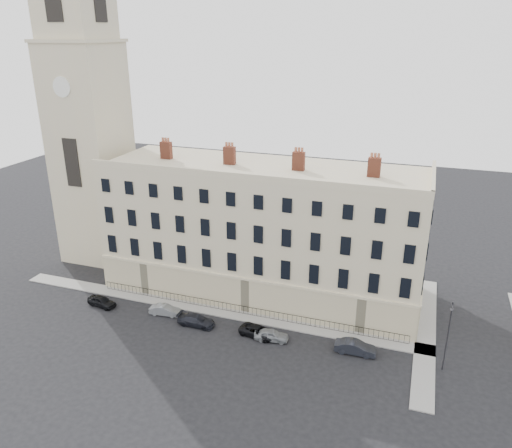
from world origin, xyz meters
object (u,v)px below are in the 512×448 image
(car_a, at_px, (102,301))
(car_d, at_px, (258,331))
(car_b, at_px, (165,310))
(streetlamp, at_px, (448,333))
(car_e, at_px, (271,335))
(car_c, at_px, (196,320))
(car_f, at_px, (355,347))

(car_a, height_order, car_d, car_a)
(car_a, height_order, car_b, car_a)
(car_a, relative_size, streetlamp, 0.49)
(car_d, relative_size, car_e, 1.13)
(car_e, bearing_deg, car_c, 82.21)
(car_c, bearing_deg, car_a, 89.70)
(streetlamp, bearing_deg, car_e, 175.41)
(car_b, xyz_separation_m, car_f, (20.76, -0.28, 0.09))
(car_d, height_order, car_e, car_e)
(car_e, bearing_deg, car_b, 78.46)
(car_a, bearing_deg, car_f, -79.97)
(car_b, bearing_deg, streetlamp, -97.66)
(car_a, distance_m, car_c, 11.81)
(car_c, xyz_separation_m, car_d, (6.81, 0.24, -0.05))
(car_c, distance_m, streetlamp, 24.78)
(car_c, xyz_separation_m, car_e, (8.30, -0.01, -0.00))
(car_b, height_order, car_c, car_c)
(car_a, distance_m, car_f, 28.41)
(car_d, bearing_deg, streetlamp, -79.84)
(car_a, bearing_deg, car_b, -75.54)
(car_a, height_order, car_f, car_f)
(car_b, height_order, car_f, car_f)
(streetlamp, bearing_deg, car_d, 174.40)
(car_a, distance_m, car_d, 18.61)
(car_c, bearing_deg, car_e, -89.83)
(car_d, relative_size, streetlamp, 0.55)
(streetlamp, bearing_deg, car_f, 173.55)
(car_c, bearing_deg, car_f, -87.85)
(car_c, distance_m, car_e, 8.30)
(car_e, bearing_deg, car_a, 81.94)
(car_d, distance_m, car_e, 1.52)
(car_a, bearing_deg, streetlamp, -80.11)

